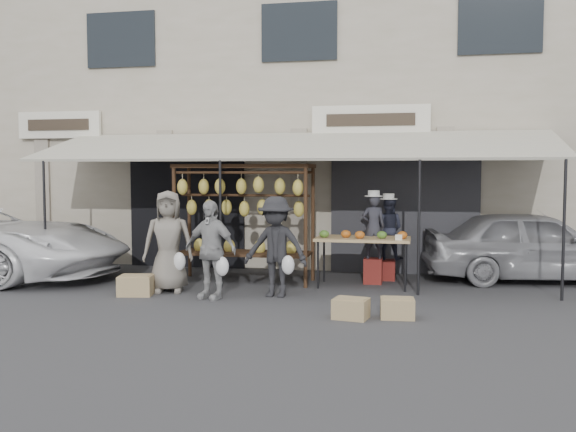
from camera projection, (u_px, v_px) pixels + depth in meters
name	position (u px, v px, depth m)	size (l,w,h in m)	color
ground_plane	(259.00, 303.00, 10.28)	(90.00, 90.00, 0.00)	#2D2D30
shophouse	(321.00, 111.00, 16.37)	(24.00, 6.15, 7.30)	#B7AB9A
awning	(288.00, 147.00, 12.33)	(10.00, 2.35, 2.92)	#B8B29A
banana_rack	(244.00, 200.00, 12.07)	(2.60, 0.90, 2.24)	black
produce_table	(363.00, 239.00, 11.63)	(1.70, 0.90, 1.04)	tan
vendor_left	(373.00, 226.00, 11.97)	(0.44, 0.29, 1.20)	#30303A
vendor_right	(388.00, 229.00, 12.33)	(0.59, 0.46, 1.20)	#232535
customer_left	(168.00, 241.00, 11.13)	(0.87, 0.56, 1.77)	slate
customer_mid	(210.00, 250.00, 10.56)	(0.96, 0.40, 1.63)	#9D9D9D
customer_right	(276.00, 247.00, 10.71)	(1.09, 0.63, 1.69)	black
stool_left	(373.00, 271.00, 12.03)	(0.34, 0.34, 0.47)	maroon
stool_right	(388.00, 270.00, 12.39)	(0.28, 0.28, 0.40)	maroon
crate_near_a	(351.00, 309.00, 9.15)	(0.48, 0.37, 0.29)	tan
crate_near_b	(397.00, 308.00, 9.18)	(0.48, 0.36, 0.29)	tan
crate_far	(136.00, 285.00, 10.88)	(0.56, 0.43, 0.34)	tan
sedan	(533.00, 245.00, 12.22)	(1.64, 4.07, 1.39)	gray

